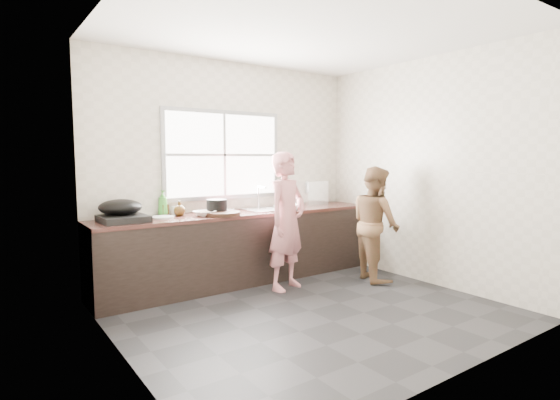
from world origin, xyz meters
TOP-DOWN VIEW (x-y plane):
  - floor at (0.00, 0.00)m, footprint 3.60×3.20m
  - ceiling at (0.00, 0.00)m, footprint 3.60×3.20m
  - wall_back at (0.00, 1.60)m, footprint 3.60×0.01m
  - wall_left at (-1.80, 0.00)m, footprint 0.01×3.20m
  - wall_right at (1.80, 0.00)m, footprint 0.01×3.20m
  - wall_front at (0.00, -1.60)m, footprint 3.60×0.01m
  - cabinet at (0.00, 1.29)m, footprint 3.60×0.62m
  - countertop at (0.00, 1.29)m, footprint 3.60×0.64m
  - sink at (0.35, 1.29)m, footprint 0.55×0.45m
  - faucet at (0.35, 1.49)m, footprint 0.02×0.02m
  - window_frame at (-0.10, 1.59)m, footprint 1.60×0.05m
  - window_glazing at (-0.10, 1.57)m, footprint 1.50×0.01m
  - woman at (0.26, 0.74)m, footprint 0.62×0.50m
  - person_side at (1.39, 0.42)m, footprint 0.74×0.83m
  - cutting_board at (-0.36, 1.15)m, footprint 0.49×0.49m
  - cleaver at (-0.23, 1.25)m, footprint 0.19×0.14m
  - bowl_mince at (-0.55, 1.21)m, footprint 0.29×0.29m
  - bowl_crabs at (0.56, 1.08)m, footprint 0.23×0.23m
  - bowl_held at (0.54, 1.30)m, footprint 0.23×0.23m
  - black_pot at (-0.36, 1.28)m, footprint 0.25×0.25m
  - plate_food at (-1.00, 1.31)m, footprint 0.32×0.32m
  - bottle_green at (-0.92, 1.52)m, footprint 0.14×0.14m
  - bottle_brown_tall at (-0.91, 1.52)m, footprint 0.10×0.10m
  - bottle_brown_short at (-0.77, 1.40)m, footprint 0.12×0.12m
  - glass_jar at (-0.79, 1.52)m, footprint 0.09×0.09m
  - burner at (-1.43, 1.27)m, footprint 0.46×0.46m
  - wok at (-1.43, 1.38)m, footprint 0.47×0.47m
  - dish_rack at (1.24, 1.52)m, footprint 0.48×0.38m
  - pot_lid_left at (-1.38, 1.44)m, footprint 0.25×0.25m
  - pot_lid_right at (-1.10, 1.52)m, footprint 0.34×0.34m

SIDE VIEW (x-z plane):
  - floor at x=0.00m, z-range -0.01..0.00m
  - cabinet at x=0.00m, z-range 0.00..0.82m
  - person_side at x=1.39m, z-range 0.00..1.41m
  - woman at x=0.26m, z-range 0.00..1.48m
  - countertop at x=0.00m, z-range 0.82..0.86m
  - sink at x=0.35m, z-range 0.85..0.88m
  - pot_lid_left at x=-1.38m, z-range 0.86..0.87m
  - pot_lid_right at x=-1.10m, z-range 0.86..0.87m
  - plate_food at x=-1.00m, z-range 0.86..0.88m
  - cutting_board at x=-0.36m, z-range 0.86..0.90m
  - bowl_held at x=0.54m, z-range 0.86..0.92m
  - bowl_mince at x=-0.55m, z-range 0.86..0.92m
  - bowl_crabs at x=0.56m, z-range 0.86..0.92m
  - burner at x=-1.43m, z-range 0.86..0.93m
  - cleaver at x=-0.23m, z-range 0.90..0.91m
  - glass_jar at x=-0.79m, z-range 0.86..0.96m
  - bottle_brown_short at x=-0.77m, z-range 0.86..1.02m
  - bottle_brown_tall at x=-0.91m, z-range 0.86..1.03m
  - black_pot at x=-0.36m, z-range 0.86..1.03m
  - wok at x=-1.43m, z-range 0.92..1.09m
  - bottle_green at x=-0.92m, z-range 0.86..1.15m
  - faucet at x=0.35m, z-range 0.86..1.16m
  - dish_rack at x=1.24m, z-range 0.86..1.19m
  - wall_back at x=0.00m, z-range 0.00..2.70m
  - wall_left at x=-1.80m, z-range 0.00..2.70m
  - wall_right at x=1.80m, z-range 0.00..2.70m
  - wall_front at x=0.00m, z-range 0.00..2.70m
  - window_glazing at x=-0.10m, z-range 1.05..2.05m
  - window_frame at x=-0.10m, z-range 1.00..2.10m
  - ceiling at x=0.00m, z-range 2.70..2.71m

